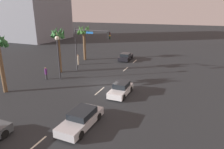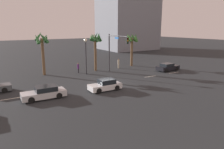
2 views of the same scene
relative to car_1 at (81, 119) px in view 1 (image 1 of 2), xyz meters
The scene contains 16 objects.
ground_plane 9.13m from the car_1, 10.93° to the left, with size 220.00×220.00×0.00m, color #232628.
lane_stripe_1 3.70m from the car_1, 151.76° to the left, with size 1.93×0.14×0.01m, color silver.
lane_stripe_2 2.55m from the car_1, 44.28° to the left, with size 2.29×0.14×0.01m, color silver.
lane_stripe_3 7.33m from the car_1, 13.68° to the left, with size 2.49×0.14×0.01m, color silver.
lane_stripe_4 16.78m from the car_1, ahead, with size 2.26×0.14×0.01m, color silver.
lane_stripe_5 22.06m from the car_1, ahead, with size 2.34×0.14×0.01m, color silver.
car_1 is the anchor object (origin of this frame).
car_2 7.18m from the car_1, ahead, with size 4.01×1.82×1.37m.
car_3 22.70m from the car_1, ahead, with size 4.40×2.10×1.31m.
traffic_signal 15.23m from the car_1, 26.47° to the left, with size 0.37×5.74×6.43m.
streetlamp 12.70m from the car_1, 43.58° to the left, with size 0.56×0.56×5.80m.
pedestrian_0 13.03m from the car_1, 51.27° to the left, with size 0.35×0.35×1.68m.
pedestrian_1 19.06m from the car_1, 31.80° to the left, with size 0.41×0.41×1.77m.
palm_tree_1 22.80m from the car_1, 28.51° to the left, with size 2.33×2.69×6.53m.
palm_tree_2 16.07m from the car_1, 41.70° to the left, with size 2.44×2.63×6.76m.
building_0 54.55m from the car_1, 44.96° to the left, with size 17.21×15.15×22.13m, color gray.
Camera 1 is at (-21.13, -9.30, 9.01)m, focal length 32.03 mm.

